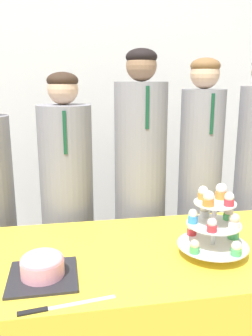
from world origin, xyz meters
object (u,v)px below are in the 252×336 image
Objects in this scene: student_1 at (68,215)px; student_3 at (199,198)px; cupcake_stand at (215,222)px; student_2 at (140,200)px; round_cake at (42,266)px; cake_knife at (51,308)px.

student_3 is (0.79, -0.00, 0.05)m from student_1.
student_2 is (-0.16, 0.69, -0.13)m from cupcake_stand.
round_cake is 0.17× the size of student_1.
student_3 is at bearing -0.00° from student_2.
student_2 is at bearing 103.15° from cupcake_stand.
cupcake_stand is at bearing 5.01° from round_cake.
cupcake_stand reaches higher than round_cake.
student_1 reaches higher than round_cake.
round_cake is 0.16× the size of student_3.
cake_knife is 1.28m from student_3.
cupcake_stand is at bearing -76.85° from student_2.
student_1 is (-0.59, 0.69, -0.19)m from cupcake_stand.
student_2 reaches higher than round_cake.
student_1 is (0.10, 0.75, -0.09)m from round_cake.
student_2 is (0.50, 0.94, 0.02)m from cake_knife.
round_cake is 0.20m from cake_knife.
cake_knife is at bearing -117.83° from student_2.
round_cake is 0.79× the size of cake_knife.
student_1 is 0.43m from student_2.
student_3 reaches higher than cake_knife.
cake_knife is at bearing -158.76° from cupcake_stand.
round_cake is at bearing 91.83° from cake_knife.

